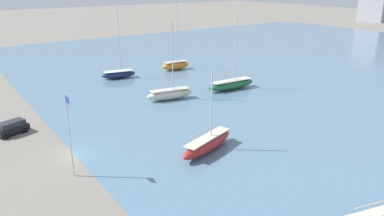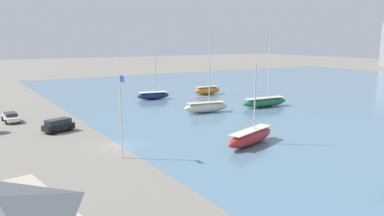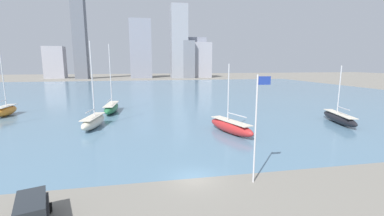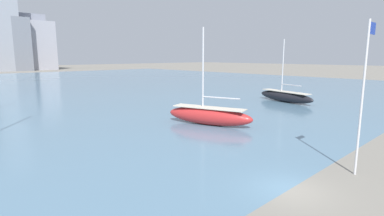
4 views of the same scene
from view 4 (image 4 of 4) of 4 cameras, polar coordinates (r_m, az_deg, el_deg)
The scene contains 5 objects.
ground_plane at distance 18.09m, azimuth 18.07°, elevation -14.54°, with size 500.00×500.00×0.00m, color gray.
harbor_water at distance 79.32m, azimuth -32.64°, elevation 3.01°, with size 180.00×140.00×0.00m.
flag_pole at distance 20.71m, azimuth 29.81°, elevation 2.64°, with size 1.24×0.14×9.45m.
sailboat_red at distance 32.32m, azimuth 3.23°, elevation -1.39°, with size 5.03×9.93×10.30m.
sailboat_black at distance 50.80m, azimuth 17.31°, elevation 2.17°, with size 4.51×11.06×10.00m.
Camera 4 is at (-14.69, -7.60, 7.32)m, focal length 28.00 mm.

